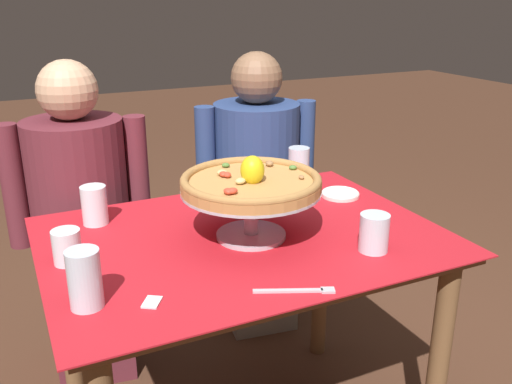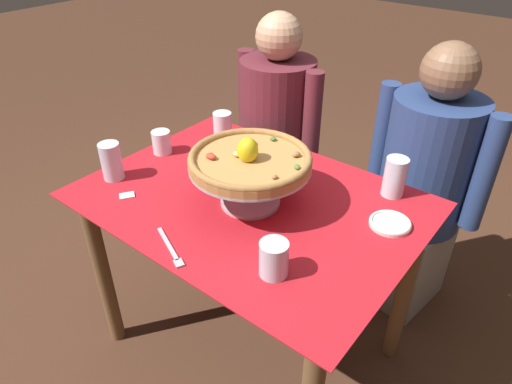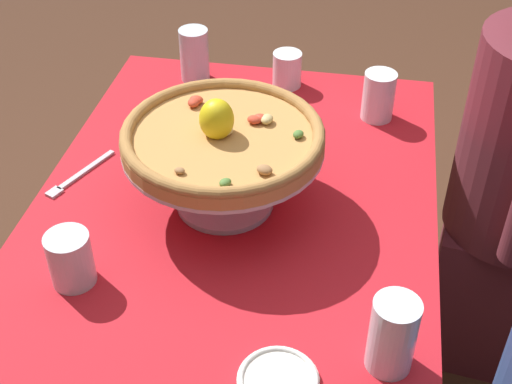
# 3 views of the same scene
# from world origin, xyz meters

# --- Properties ---
(ground_plane) EXTENTS (14.00, 14.00, 0.00)m
(ground_plane) POSITION_xyz_m (0.00, 0.00, 0.00)
(ground_plane) COLOR #4C2D1E
(dining_table) EXTENTS (1.12, 0.82, 0.75)m
(dining_table) POSITION_xyz_m (0.00, 0.00, 0.63)
(dining_table) COLOR brown
(dining_table) RESTS_ON ground
(pizza_stand) EXTENTS (0.39, 0.39, 0.14)m
(pizza_stand) POSITION_xyz_m (0.02, -0.02, 0.85)
(pizza_stand) COLOR #B7B7C1
(pizza_stand) RESTS_ON dining_table
(pizza) EXTENTS (0.39, 0.39, 0.10)m
(pizza) POSITION_xyz_m (0.02, -0.02, 0.92)
(pizza) COLOR #BC8447
(pizza) RESTS_ON pizza_stand
(water_glass_back_right) EXTENTS (0.08, 0.08, 0.14)m
(water_glass_back_right) POSITION_xyz_m (0.36, 0.32, 0.81)
(water_glass_back_right) COLOR silver
(water_glass_back_right) RESTS_ON dining_table
(water_glass_side_left) EXTENTS (0.07, 0.07, 0.09)m
(water_glass_side_left) POSITION_xyz_m (-0.48, 0.04, 0.79)
(water_glass_side_left) COLOR white
(water_glass_side_left) RESTS_ON dining_table
(water_glass_front_left) EXTENTS (0.07, 0.07, 0.14)m
(water_glass_front_left) POSITION_xyz_m (-0.47, -0.20, 0.81)
(water_glass_front_left) COLOR silver
(water_glass_front_left) RESTS_ON dining_table
(water_glass_back_left) EXTENTS (0.08, 0.08, 0.12)m
(water_glass_back_left) POSITION_xyz_m (-0.37, 0.27, 0.80)
(water_glass_back_left) COLOR white
(water_glass_back_left) RESTS_ON dining_table
(water_glass_front_right) EXTENTS (0.08, 0.08, 0.10)m
(water_glass_front_right) POSITION_xyz_m (0.28, -0.24, 0.80)
(water_glass_front_right) COLOR silver
(water_glass_front_right) RESTS_ON dining_table
(side_plate) EXTENTS (0.13, 0.13, 0.02)m
(side_plate) POSITION_xyz_m (0.43, 0.16, 0.76)
(side_plate) COLOR silver
(side_plate) RESTS_ON dining_table
(dinner_fork) EXTENTS (0.18, 0.09, 0.01)m
(dinner_fork) POSITION_xyz_m (-0.01, -0.35, 0.75)
(dinner_fork) COLOR #B7B7C1
(dinner_fork) RESTS_ON dining_table
(sugar_packet) EXTENTS (0.06, 0.06, 0.00)m
(sugar_packet) POSITION_xyz_m (-0.34, -0.25, 0.75)
(sugar_packet) COLOR white
(sugar_packet) RESTS_ON dining_table
(diner_left) EXTENTS (0.50, 0.39, 1.20)m
(diner_left) POSITION_xyz_m (-0.36, 0.65, 0.59)
(diner_left) COLOR maroon
(diner_left) RESTS_ON ground
(diner_right) EXTENTS (0.51, 0.40, 1.19)m
(diner_right) POSITION_xyz_m (0.36, 0.68, 0.58)
(diner_right) COLOR gray
(diner_right) RESTS_ON ground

